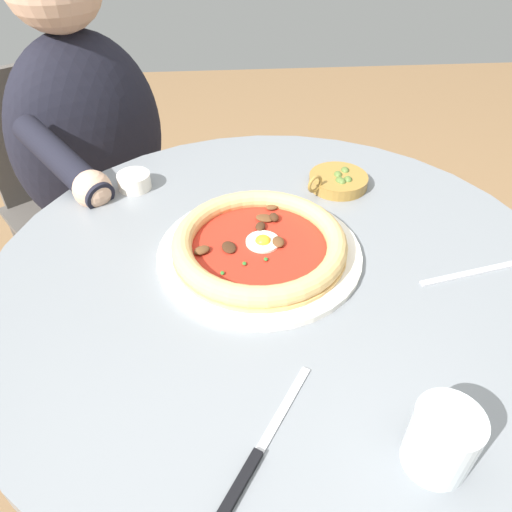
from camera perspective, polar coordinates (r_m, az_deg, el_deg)
ground_plane at (r=1.35m, az=1.73°, el=-25.78°), size 6.00×6.00×0.02m
dining_table at (r=0.85m, az=2.51°, el=-9.21°), size 0.89×0.89×0.73m
pizza_on_plate at (r=0.74m, az=0.40°, el=1.21°), size 0.32×0.32×0.04m
water_glass at (r=0.55m, az=20.88°, el=-19.85°), size 0.07×0.07×0.08m
steak_knife at (r=0.54m, az=-0.67°, el=-23.52°), size 0.19×0.13×0.01m
ramekin_capers at (r=0.94m, az=-14.15°, el=8.60°), size 0.06×0.06×0.03m
olive_pan at (r=0.93m, az=9.62°, el=8.74°), size 0.11×0.12×0.05m
fork_utensil at (r=0.80m, az=24.38°, el=-1.73°), size 0.05×0.18×0.00m
diner_person at (r=1.34m, az=-17.28°, el=5.57°), size 0.58×0.44×1.13m
cafe_chair_diner at (r=1.45m, az=-19.68°, el=7.70°), size 0.58×0.58×0.81m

